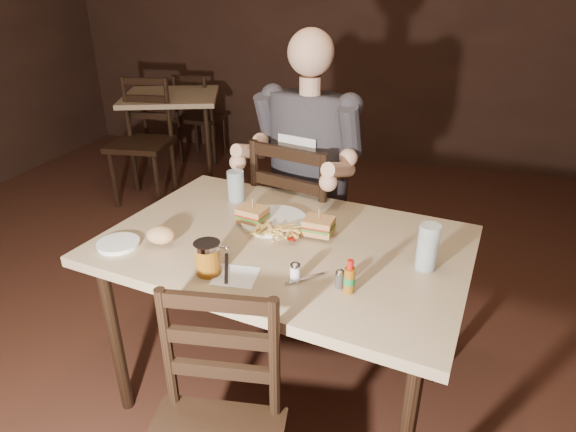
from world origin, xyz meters
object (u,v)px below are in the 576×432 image
(hot_sauce, at_px, (350,276))
(bg_chair_far, at_px, (201,117))
(glass_left, at_px, (236,186))
(dinner_plate, at_px, (273,221))
(syrup_dispenser, at_px, (208,258))
(main_table, at_px, (284,257))
(bg_table, at_px, (172,104))
(bg_chair_near, at_px, (141,144))
(side_plate, at_px, (118,245))
(glass_right, at_px, (428,247))
(diner, at_px, (305,138))
(chair_far, at_px, (308,228))

(hot_sauce, bearing_deg, bg_chair_far, 123.31)
(glass_left, xyz_separation_m, hot_sauce, (0.61, -0.56, -0.01))
(dinner_plate, height_order, syrup_dispenser, syrup_dispenser)
(main_table, relative_size, bg_table, 1.41)
(main_table, height_order, bg_chair_near, bg_chair_near)
(bg_chair_far, distance_m, hot_sauce, 3.71)
(bg_table, xyz_separation_m, hot_sauce, (2.02, -2.53, 0.15))
(bg_chair_near, xyz_separation_m, side_plate, (1.15, -1.93, 0.29))
(dinner_plate, bearing_deg, hot_sauce, -46.01)
(main_table, height_order, bg_table, same)
(glass_right, bearing_deg, bg_table, 134.14)
(dinner_plate, bearing_deg, bg_chair_far, 121.48)
(main_table, bearing_deg, diner, 97.49)
(chair_far, height_order, bg_chair_near, chair_far)
(bg_chair_near, bearing_deg, main_table, -52.78)
(chair_far, xyz_separation_m, glass_right, (0.58, -0.69, 0.36))
(syrup_dispenser, height_order, side_plate, syrup_dispenser)
(main_table, bearing_deg, glass_right, -5.46)
(chair_far, relative_size, glass_left, 7.17)
(chair_far, distance_m, glass_right, 0.97)
(bg_table, relative_size, diner, 1.08)
(dinner_plate, xyz_separation_m, glass_left, (-0.23, 0.17, 0.06))
(hot_sauce, relative_size, side_plate, 0.76)
(main_table, bearing_deg, side_plate, -159.66)
(bg_chair_far, xyz_separation_m, diner, (1.65, -2.22, 0.56))
(glass_right, bearing_deg, bg_chair_far, 128.10)
(main_table, xyz_separation_m, bg_table, (-1.73, 2.27, -0.02))
(bg_chair_near, xyz_separation_m, glass_right, (2.25, -1.77, 0.37))
(dinner_plate, bearing_deg, main_table, -56.53)
(diner, xyz_separation_m, hot_sauce, (0.37, -0.86, -0.17))
(bg_chair_near, relative_size, hot_sauce, 8.46)
(chair_far, bearing_deg, main_table, 111.15)
(bg_chair_near, bearing_deg, bg_chair_far, 81.99)
(bg_table, bearing_deg, bg_chair_near, -90.00)
(dinner_plate, distance_m, glass_right, 0.63)
(bg_chair_far, distance_m, glass_right, 3.67)
(chair_far, distance_m, glass_left, 0.55)
(hot_sauce, distance_m, side_plate, 0.87)
(diner, bearing_deg, chair_far, 90.00)
(bg_chair_near, height_order, diner, diner)
(diner, xyz_separation_m, glass_right, (0.60, -0.65, -0.14))
(glass_left, xyz_separation_m, syrup_dispenser, (0.14, -0.58, -0.01))
(bg_table, height_order, bg_chair_near, bg_chair_near)
(diner, bearing_deg, bg_chair_near, 161.24)
(bg_chair_far, bearing_deg, main_table, 123.89)
(chair_far, bearing_deg, side_plate, 74.62)
(chair_far, xyz_separation_m, diner, (-0.01, -0.05, 0.50))
(dinner_plate, bearing_deg, diner, 89.25)
(main_table, relative_size, dinner_plate, 5.51)
(glass_right, bearing_deg, side_plate, -171.45)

